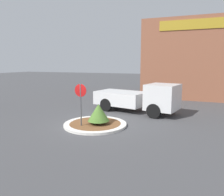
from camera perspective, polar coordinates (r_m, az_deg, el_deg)
ground_plane at (r=12.80m, az=-4.39°, el=-7.16°), size 120.00×120.00×0.00m
traffic_island at (r=12.78m, az=-4.39°, el=-6.87°), size 3.63×3.63×0.13m
stop_sign at (r=12.06m, az=-8.18°, el=0.13°), size 0.71×0.07×2.48m
island_shrub at (r=12.46m, az=-3.55°, el=-3.77°), size 1.24×1.24×1.16m
utility_truck at (r=15.98m, az=7.11°, el=0.01°), size 6.48×3.45×2.16m
storefront_building at (r=24.78m, az=22.97°, el=9.23°), size 11.96×6.07×7.84m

